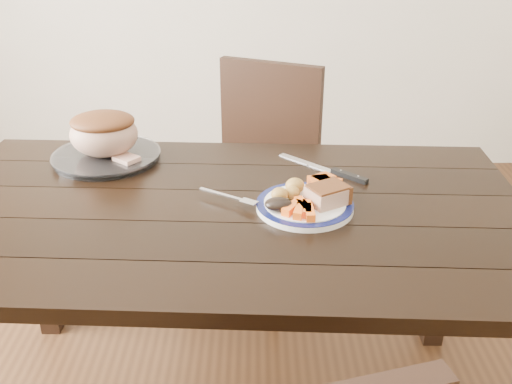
{
  "coord_description": "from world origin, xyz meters",
  "views": [
    {
      "loc": [
        0.08,
        -1.33,
        1.46
      ],
      "look_at": [
        0.08,
        -0.02,
        0.8
      ],
      "focal_mm": 40.0,
      "sensor_mm": 36.0,
      "label": 1
    }
  ],
  "objects_px": {
    "roast_joint": "(104,134)",
    "chair_far": "(259,170)",
    "fork": "(232,198)",
    "dining_table": "(227,236)",
    "serving_platter": "(107,157)",
    "dinner_plate": "(305,206)",
    "pork_slice": "(327,195)",
    "carving_knife": "(338,172)"
  },
  "relations": [
    {
      "from": "dinner_plate",
      "to": "carving_knife",
      "type": "bearing_deg",
      "value": 61.93
    },
    {
      "from": "serving_platter",
      "to": "roast_joint",
      "type": "distance_m",
      "value": 0.08
    },
    {
      "from": "dining_table",
      "to": "carving_knife",
      "type": "relative_size",
      "value": 6.56
    },
    {
      "from": "dining_table",
      "to": "chair_far",
      "type": "bearing_deg",
      "value": 82.84
    },
    {
      "from": "dining_table",
      "to": "dinner_plate",
      "type": "distance_m",
      "value": 0.23
    },
    {
      "from": "chair_far",
      "to": "dinner_plate",
      "type": "bearing_deg",
      "value": 122.46
    },
    {
      "from": "fork",
      "to": "dining_table",
      "type": "bearing_deg",
      "value": -123.38
    },
    {
      "from": "dining_table",
      "to": "dinner_plate",
      "type": "xyz_separation_m",
      "value": [
        0.21,
        -0.02,
        0.1
      ]
    },
    {
      "from": "serving_platter",
      "to": "carving_knife",
      "type": "height_order",
      "value": "serving_platter"
    },
    {
      "from": "dining_table",
      "to": "serving_platter",
      "type": "relative_size",
      "value": 5.03
    },
    {
      "from": "dining_table",
      "to": "fork",
      "type": "bearing_deg",
      "value": 25.42
    },
    {
      "from": "pork_slice",
      "to": "carving_knife",
      "type": "relative_size",
      "value": 0.39
    },
    {
      "from": "pork_slice",
      "to": "carving_knife",
      "type": "distance_m",
      "value": 0.23
    },
    {
      "from": "chair_far",
      "to": "serving_platter",
      "type": "distance_m",
      "value": 0.68
    },
    {
      "from": "dining_table",
      "to": "fork",
      "type": "height_order",
      "value": "fork"
    },
    {
      "from": "dinner_plate",
      "to": "serving_platter",
      "type": "bearing_deg",
      "value": 151.34
    },
    {
      "from": "chair_far",
      "to": "carving_knife",
      "type": "height_order",
      "value": "chair_far"
    },
    {
      "from": "roast_joint",
      "to": "carving_knife",
      "type": "xyz_separation_m",
      "value": [
        0.71,
        -0.11,
        -0.08
      ]
    },
    {
      "from": "pork_slice",
      "to": "fork",
      "type": "distance_m",
      "value": 0.25
    },
    {
      "from": "fork",
      "to": "carving_knife",
      "type": "distance_m",
      "value": 0.36
    },
    {
      "from": "serving_platter",
      "to": "pork_slice",
      "type": "height_order",
      "value": "pork_slice"
    },
    {
      "from": "chair_far",
      "to": "fork",
      "type": "distance_m",
      "value": 0.77
    },
    {
      "from": "roast_joint",
      "to": "chair_far",
      "type": "bearing_deg",
      "value": 41.49
    },
    {
      "from": "dining_table",
      "to": "carving_knife",
      "type": "distance_m",
      "value": 0.39
    },
    {
      "from": "serving_platter",
      "to": "roast_joint",
      "type": "relative_size",
      "value": 1.57
    },
    {
      "from": "serving_platter",
      "to": "pork_slice",
      "type": "distance_m",
      "value": 0.73
    },
    {
      "from": "chair_far",
      "to": "roast_joint",
      "type": "relative_size",
      "value": 4.48
    },
    {
      "from": "dining_table",
      "to": "carving_knife",
      "type": "bearing_deg",
      "value": 31.57
    },
    {
      "from": "carving_knife",
      "to": "chair_far",
      "type": "bearing_deg",
      "value": 156.04
    },
    {
      "from": "chair_far",
      "to": "serving_platter",
      "type": "bearing_deg",
      "value": 65.15
    },
    {
      "from": "pork_slice",
      "to": "dinner_plate",
      "type": "bearing_deg",
      "value": 175.24
    },
    {
      "from": "dinner_plate",
      "to": "serving_platter",
      "type": "relative_size",
      "value": 0.78
    },
    {
      "from": "chair_far",
      "to": "dinner_plate",
      "type": "height_order",
      "value": "chair_far"
    },
    {
      "from": "dinner_plate",
      "to": "serving_platter",
      "type": "distance_m",
      "value": 0.68
    },
    {
      "from": "fork",
      "to": "serving_platter",
      "type": "bearing_deg",
      "value": 174.57
    },
    {
      "from": "dinner_plate",
      "to": "fork",
      "type": "xyz_separation_m",
      "value": [
        -0.19,
        0.03,
        0.01
      ]
    },
    {
      "from": "fork",
      "to": "roast_joint",
      "type": "height_order",
      "value": "roast_joint"
    },
    {
      "from": "dining_table",
      "to": "fork",
      "type": "xyz_separation_m",
      "value": [
        0.02,
        0.01,
        0.11
      ]
    },
    {
      "from": "chair_far",
      "to": "fork",
      "type": "bearing_deg",
      "value": 107.68
    },
    {
      "from": "serving_platter",
      "to": "roast_joint",
      "type": "xyz_separation_m",
      "value": [
        0.0,
        0.0,
        0.08
      ]
    },
    {
      "from": "chair_far",
      "to": "pork_slice",
      "type": "height_order",
      "value": "chair_far"
    },
    {
      "from": "dinner_plate",
      "to": "pork_slice",
      "type": "relative_size",
      "value": 2.62
    }
  ]
}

